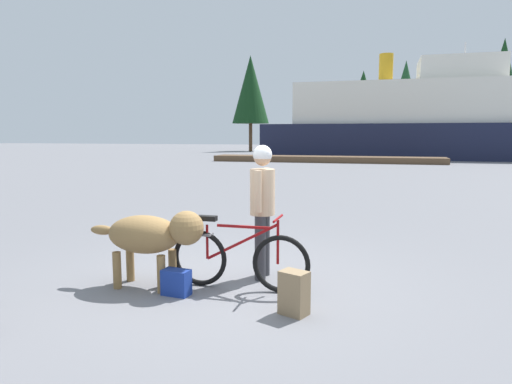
{
  "coord_description": "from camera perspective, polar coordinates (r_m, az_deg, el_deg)",
  "views": [
    {
      "loc": [
        1.79,
        -5.17,
        1.84
      ],
      "look_at": [
        0.18,
        0.62,
        1.09
      ],
      "focal_mm": 31.96,
      "sensor_mm": 36.0,
      "label": 1
    }
  ],
  "objects": [
    {
      "name": "ferry_boat",
      "position": [
        39.02,
        20.32,
        8.23
      ],
      "size": [
        24.74,
        8.18,
        8.29
      ],
      "color": "#191E38",
      "rests_on": "ground_plane"
    },
    {
      "name": "bicycle",
      "position": [
        5.51,
        -2.23,
        -8.3
      ],
      "size": [
        1.71,
        0.44,
        0.9
      ],
      "color": "black",
      "rests_on": "ground_plane"
    },
    {
      "name": "ground_plane",
      "position": [
        5.78,
        -3.48,
        -11.48
      ],
      "size": [
        160.0,
        160.0,
        0.0
      ],
      "primitive_type": "plane",
      "color": "slate"
    },
    {
      "name": "dog",
      "position": [
        5.63,
        -12.86,
        -5.25
      ],
      "size": [
        1.5,
        0.54,
        0.96
      ],
      "color": "olive",
      "rests_on": "ground_plane"
    },
    {
      "name": "handbag_pannier",
      "position": [
        5.45,
        -9.95,
        -11.08
      ],
      "size": [
        0.34,
        0.21,
        0.3
      ],
      "primitive_type": "cube",
      "rotation": [
        0.0,
        0.0,
        -0.11
      ],
      "color": "navy",
      "rests_on": "ground_plane"
    },
    {
      "name": "backpack",
      "position": [
        4.82,
        4.78,
        -12.47
      ],
      "size": [
        0.34,
        0.29,
        0.46
      ],
      "primitive_type": "cube",
      "rotation": [
        0.0,
        0.0,
        -0.39
      ],
      "color": "#8C7251",
      "rests_on": "ground_plane"
    },
    {
      "name": "pine_tree_far_left",
      "position": [
        52.39,
        -0.69,
        12.69
      ],
      "size": [
        4.15,
        4.15,
        10.68
      ],
      "color": "#4C331E",
      "rests_on": "ground_plane"
    },
    {
      "name": "pine_tree_mid_back",
      "position": [
        55.36,
        18.16,
        11.35
      ],
      "size": [
        4.03,
        4.03,
        10.16
      ],
      "color": "#4C331E",
      "rests_on": "ground_plane"
    },
    {
      "name": "sailboat_moored",
      "position": [
        38.87,
        24.11,
        4.54
      ],
      "size": [
        8.14,
        2.28,
        8.81
      ],
      "color": "silver",
      "rests_on": "ground_plane"
    },
    {
      "name": "pine_tree_far_right",
      "position": [
        53.91,
        28.47,
        12.1
      ],
      "size": [
        4.17,
        4.17,
        11.57
      ],
      "color": "#4C331E",
      "rests_on": "ground_plane"
    },
    {
      "name": "dock_pier",
      "position": [
        31.48,
        8.73,
        4.08
      ],
      "size": [
        15.5,
        2.13,
        0.4
      ],
      "primitive_type": "cube",
      "color": "brown",
      "rests_on": "ground_plane"
    },
    {
      "name": "person_cyclist",
      "position": [
        5.81,
        0.81,
        -0.84
      ],
      "size": [
        0.32,
        0.53,
        1.72
      ],
      "color": "#333338",
      "rests_on": "ground_plane"
    },
    {
      "name": "pine_tree_center",
      "position": [
        50.06,
        13.23,
        11.01
      ],
      "size": [
        3.91,
        3.91,
        8.53
      ],
      "color": "#4C331E",
      "rests_on": "ground_plane"
    }
  ]
}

